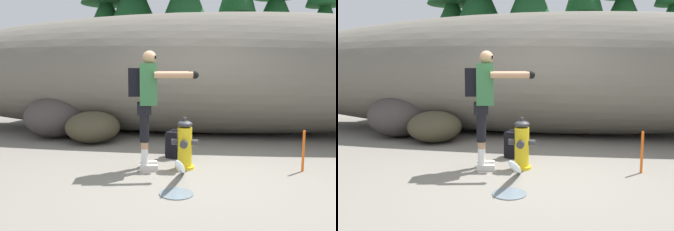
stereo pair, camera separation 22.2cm
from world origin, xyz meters
TOP-DOWN VIEW (x-y plane):
  - ground_plane at (0.00, 0.00)m, footprint 56.00×56.00m
  - dirt_embankment at (0.00, 3.38)m, footprint 15.87×3.20m
  - fire_hydrant at (-0.10, 0.25)m, footprint 0.39×0.34m
  - hydrant_water_jet at (-0.10, -0.46)m, footprint 0.41×1.18m
  - utility_worker at (-0.63, 0.14)m, footprint 1.03×0.64m
  - spare_backpack at (-0.32, 0.92)m, footprint 0.34×0.35m
  - boulder_large at (-3.07, 2.34)m, footprint 1.60×1.66m
  - boulder_mid at (-2.10, 1.88)m, footprint 1.50×1.50m
  - pine_tree_far_left at (-3.08, 6.09)m, footprint 2.38×2.38m
  - pine_tree_left at (-2.12, 5.73)m, footprint 2.87×2.87m
  - pine_tree_right at (0.99, 7.54)m, footprint 1.94×1.94m
  - pine_tree_far_right at (2.31, 7.87)m, footprint 2.59×2.59m
  - pine_tree_ridge_end at (3.94, 8.01)m, footprint 1.95×1.95m
  - survey_stake at (1.60, 0.32)m, footprint 0.04×0.04m

SIDE VIEW (x-z plane):
  - ground_plane at x=0.00m, z-range -0.04..0.00m
  - hydrant_water_jet at x=-0.10m, z-range -0.09..0.41m
  - spare_backpack at x=-0.32m, z-range -0.02..0.45m
  - survey_stake at x=1.60m, z-range 0.00..0.60m
  - boulder_mid at x=-2.10m, z-range 0.00..0.63m
  - fire_hydrant at x=-0.10m, z-range -0.03..0.74m
  - boulder_large at x=-3.07m, z-range 0.00..0.91m
  - utility_worker at x=-0.63m, z-range 0.23..1.96m
  - dirt_embankment at x=0.00m, z-range 0.00..2.72m
  - pine_tree_right at x=0.99m, z-range 0.20..5.72m
  - pine_tree_far_left at x=-3.08m, z-range 0.28..5.92m
  - pine_tree_ridge_end at x=3.94m, z-range 0.41..6.03m
  - pine_tree_left at x=-2.12m, z-range 0.11..6.64m
  - pine_tree_far_right at x=2.31m, z-range 0.34..6.60m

